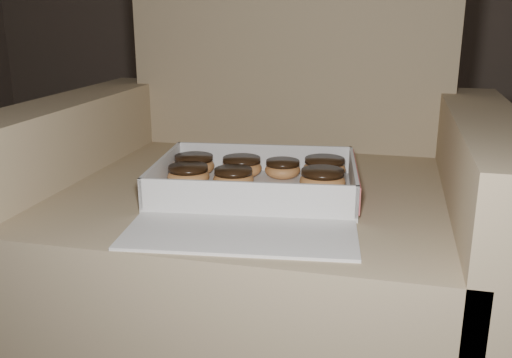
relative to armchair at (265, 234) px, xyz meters
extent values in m
cube|color=#90805C|center=(0.00, -0.05, -0.09)|extent=(0.78, 0.78, 0.45)
cube|color=#90805C|center=(0.00, 0.31, 0.42)|extent=(0.78, 0.15, 0.56)
cube|color=#90805C|center=(-0.42, -0.05, -0.02)|extent=(0.13, 0.78, 0.60)
cube|color=#90805C|center=(0.42, -0.05, -0.02)|extent=(0.13, 0.78, 0.60)
cube|color=silver|center=(0.01, -0.13, 0.14)|extent=(0.40, 0.32, 0.01)
cube|color=silver|center=(-0.01, 0.01, 0.17)|extent=(0.36, 0.05, 0.05)
cube|color=silver|center=(0.03, -0.26, 0.17)|extent=(0.36, 0.05, 0.05)
cube|color=silver|center=(-0.17, -0.15, 0.17)|extent=(0.04, 0.27, 0.05)
cube|color=silver|center=(0.19, -0.11, 0.17)|extent=(0.04, 0.27, 0.05)
cube|color=#CB5155|center=(0.19, -0.10, 0.17)|extent=(0.03, 0.27, 0.05)
cube|color=silver|center=(0.04, -0.34, 0.14)|extent=(0.38, 0.20, 0.01)
ellipsoid|color=#DE944D|center=(-0.04, -0.06, 0.16)|extent=(0.08, 0.08, 0.04)
cylinder|color=black|center=(-0.04, -0.06, 0.18)|extent=(0.08, 0.08, 0.01)
ellipsoid|color=#DE944D|center=(0.05, -0.04, 0.16)|extent=(0.07, 0.07, 0.03)
cylinder|color=black|center=(0.05, -0.04, 0.17)|extent=(0.07, 0.07, 0.01)
ellipsoid|color=#DE944D|center=(0.13, -0.03, 0.16)|extent=(0.08, 0.08, 0.04)
cylinder|color=black|center=(0.13, -0.03, 0.18)|extent=(0.08, 0.08, 0.01)
ellipsoid|color=#DE944D|center=(-0.13, -0.07, 0.16)|extent=(0.08, 0.08, 0.04)
cylinder|color=black|center=(-0.13, -0.07, 0.18)|extent=(0.08, 0.08, 0.01)
ellipsoid|color=#DE944D|center=(-0.12, -0.14, 0.16)|extent=(0.08, 0.08, 0.04)
cylinder|color=black|center=(-0.12, -0.14, 0.18)|extent=(0.07, 0.07, 0.01)
ellipsoid|color=#DE944D|center=(-0.03, -0.13, 0.16)|extent=(0.08, 0.08, 0.04)
cylinder|color=black|center=(-0.03, -0.13, 0.18)|extent=(0.07, 0.07, 0.01)
ellipsoid|color=#DE944D|center=(0.13, -0.12, 0.16)|extent=(0.09, 0.09, 0.04)
cylinder|color=black|center=(0.13, -0.12, 0.18)|extent=(0.08, 0.08, 0.01)
ellipsoid|color=black|center=(0.15, -0.18, 0.14)|extent=(0.01, 0.01, 0.00)
ellipsoid|color=black|center=(-0.09, -0.18, 0.14)|extent=(0.01, 0.01, 0.00)
ellipsoid|color=black|center=(-0.09, -0.23, 0.14)|extent=(0.01, 0.01, 0.00)
ellipsoid|color=black|center=(0.17, -0.23, 0.14)|extent=(0.01, 0.01, 0.00)
camera|label=1|loc=(0.25, -1.12, 0.47)|focal=40.00mm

